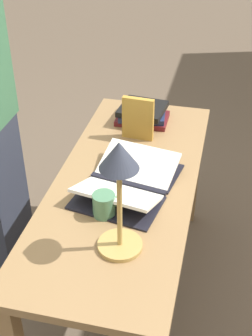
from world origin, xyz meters
name	(u,v)px	position (x,y,z in m)	size (l,w,h in m)	color
ground_plane	(126,295)	(0.00, 0.00, 0.00)	(12.00, 12.00, 0.00)	brown
reading_desk	(125,200)	(0.00, 0.00, 0.61)	(1.44, 0.58, 0.72)	#937047
open_book	(128,182)	(0.04, 0.02, 0.75)	(0.51, 0.42, 0.08)	black
book_stack_tall	(143,114)	(-0.52, -0.03, 0.76)	(0.23, 0.26, 0.08)	maroon
book_standing_upright	(138,119)	(-0.35, -0.02, 0.83)	(0.04, 0.15, 0.21)	#BC8933
reading_lamp	(119,178)	(0.39, 0.07, 1.02)	(0.16, 0.16, 0.43)	tan
coffee_mug	(104,205)	(0.23, -0.03, 0.77)	(0.09, 0.10, 0.09)	#4C7F5B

